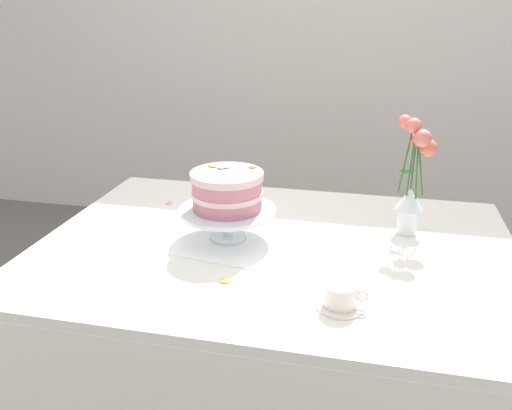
{
  "coord_description": "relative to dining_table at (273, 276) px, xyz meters",
  "views": [
    {
      "loc": [
        0.26,
        -1.4,
        1.42
      ],
      "look_at": [
        -0.06,
        0.0,
        0.86
      ],
      "focal_mm": 37.08,
      "sensor_mm": 36.0,
      "label": 1
    }
  ],
  "objects": [
    {
      "name": "loose_petal_0",
      "position": [
        -0.08,
        -0.22,
        0.09
      ],
      "size": [
        0.04,
        0.04,
        0.0
      ],
      "primitive_type": "ellipsoid",
      "rotation": [
        0.0,
        0.0,
        0.38
      ],
      "color": "orange",
      "rests_on": "dining_table"
    },
    {
      "name": "dining_table",
      "position": [
        0.0,
        0.0,
        0.0
      ],
      "size": [
        1.4,
        1.0,
        0.74
      ],
      "color": "white",
      "rests_on": "ground"
    },
    {
      "name": "back_wall",
      "position": [
        0.0,
        1.93,
        0.75
      ],
      "size": [
        7.0,
        0.08,
        2.8
      ],
      "primitive_type": "cube",
      "color": "silver",
      "rests_on": "ground"
    },
    {
      "name": "layer_cake",
      "position": [
        -0.15,
        0.03,
        0.25
      ],
      "size": [
        0.21,
        0.21,
        0.12
      ],
      "color": "#CC7A84",
      "rests_on": "cake_stand"
    },
    {
      "name": "linen_napkin",
      "position": [
        -0.15,
        0.03,
        0.09
      ],
      "size": [
        0.36,
        0.36,
        0.0
      ],
      "primitive_type": "cube",
      "rotation": [
        0.0,
        0.0,
        -0.15
      ],
      "color": "white",
      "rests_on": "dining_table"
    },
    {
      "name": "cake_stand",
      "position": [
        -0.15,
        0.03,
        0.17
      ],
      "size": [
        0.29,
        0.29,
        0.1
      ],
      "color": "silver",
      "rests_on": "linen_napkin"
    },
    {
      "name": "teacup",
      "position": [
        0.22,
        -0.28,
        0.12
      ],
      "size": [
        0.12,
        0.11,
        0.06
      ],
      "color": "silver",
      "rests_on": "dining_table"
    },
    {
      "name": "loose_petal_1",
      "position": [
        -0.43,
        0.28,
        0.09
      ],
      "size": [
        0.02,
        0.03,
        0.01
      ],
      "primitive_type": "ellipsoid",
      "rotation": [
        0.0,
        0.0,
        4.71
      ],
      "color": "pink",
      "rests_on": "dining_table"
    },
    {
      "name": "flower_vase",
      "position": [
        0.39,
        0.2,
        0.26
      ],
      "size": [
        0.12,
        0.1,
        0.37
      ],
      "color": "silver",
      "rests_on": "dining_table"
    }
  ]
}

